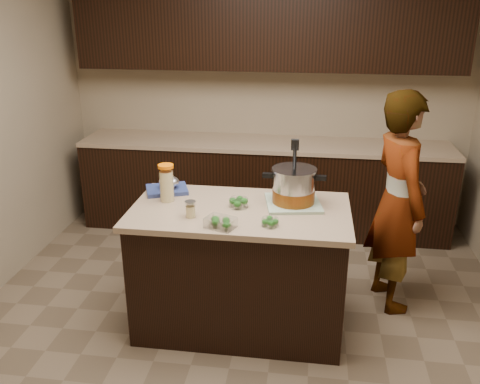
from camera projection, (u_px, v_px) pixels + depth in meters
The scene contains 13 objects.
ground_plane at pixel (240, 322), 3.70m from camera, with size 4.00×4.00×0.00m, color brown.
room_shell at pixel (240, 86), 3.09m from camera, with size 4.04×4.04×2.72m.
back_cabinets at pixel (265, 137), 4.97m from camera, with size 3.60×0.63×2.33m.
island at pixel (240, 268), 3.54m from camera, with size 1.46×0.81×0.90m.
dish_towel at pixel (293, 203), 3.45m from camera, with size 0.36×0.36×0.02m, color #5C875B.
stock_pot at pixel (294, 188), 3.41m from camera, with size 0.42×0.30×0.43m.
lemonade_pitcher at pixel (167, 184), 3.47m from camera, with size 0.12×0.12×0.26m.
mason_jar at pixel (190, 210), 3.24m from camera, with size 0.09×0.09×0.12m.
broccoli_tub_left at pixel (239, 203), 3.40m from camera, with size 0.17×0.17×0.06m.
broccoli_tub_right at pixel (270, 223), 3.12m from camera, with size 0.12×0.12×0.05m.
broccoli_tub_rect at pixel (221, 223), 3.10m from camera, with size 0.21×0.18×0.06m.
blue_tray at pixel (168, 187), 3.67m from camera, with size 0.35×0.32×0.11m.
person at pixel (398, 202), 3.69m from camera, with size 0.60×0.39×1.64m, color gray.
Camera 1 is at (0.44, -3.08, 2.22)m, focal length 38.00 mm.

